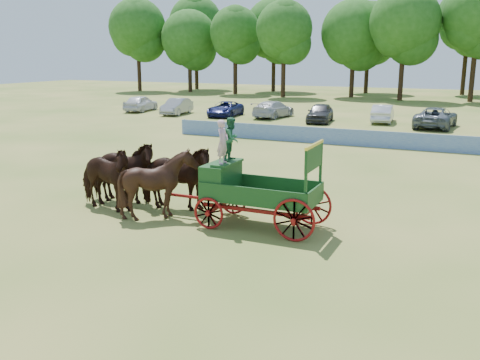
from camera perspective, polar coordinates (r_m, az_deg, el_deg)
name	(u,v)px	position (r m, az deg, el deg)	size (l,w,h in m)	color
ground	(271,231)	(17.82, 3.30, -5.50)	(160.00, 160.00, 0.00)	#A7904B
horse_lead_left	(104,178)	(20.53, -14.30, 0.24)	(1.34, 2.95, 2.49)	black
horse_lead_right	(122,172)	(21.38, -12.47, 0.85)	(1.34, 2.95, 2.49)	black
horse_wheel_left	(159,184)	(19.15, -8.67, -0.42)	(2.01, 2.26, 2.49)	black
horse_wheel_right	(175,178)	(20.05, -6.96, 0.25)	(1.34, 2.95, 2.49)	black
farm_dray	(242,179)	(18.16, 0.18, 0.09)	(5.99, 2.00, 3.64)	maroon
sponsor_banner	(359,138)	(34.87, 12.60, 4.39)	(26.00, 0.08, 1.05)	#1F48A8
parked_cars	(385,115)	(46.30, 15.25, 6.69)	(51.29, 7.00, 1.65)	silver
treeline	(439,25)	(75.80, 20.45, 15.24)	(92.25, 23.50, 15.15)	#382314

